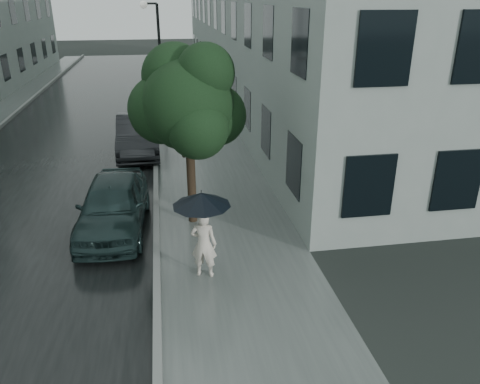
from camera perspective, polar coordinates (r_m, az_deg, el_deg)
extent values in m
plane|color=black|center=(9.65, -0.44, -12.72)|extent=(120.00, 120.00, 0.00)
cube|color=slate|center=(20.58, -5.12, 7.01)|extent=(3.50, 60.00, 0.01)
cube|color=slate|center=(20.51, -10.25, 6.88)|extent=(0.15, 60.00, 0.15)
cube|color=black|center=(20.88, -19.92, 5.94)|extent=(6.85, 60.00, 0.00)
cube|color=gray|center=(28.08, 4.59, 20.59)|extent=(7.00, 36.00, 9.00)
cube|color=black|center=(27.45, -2.96, 20.58)|extent=(0.08, 32.40, 7.20)
cube|color=black|center=(38.85, -24.46, 18.65)|extent=(0.08, 16.20, 6.40)
imported|color=beige|center=(9.96, -4.44, -6.33)|extent=(0.64, 0.51, 1.52)
cylinder|color=black|center=(9.66, -4.64, -3.45)|extent=(0.02, 0.02, 0.67)
cone|color=black|center=(9.46, -4.73, -0.88)|extent=(1.24, 1.24, 0.28)
cylinder|color=black|center=(9.40, -4.76, 0.02)|extent=(0.02, 0.02, 0.08)
cylinder|color=black|center=(9.83, -4.57, -5.36)|extent=(0.03, 0.03, 0.06)
cylinder|color=#332619|center=(12.23, -5.94, 1.29)|extent=(0.23, 0.23, 2.27)
sphere|color=#173218|center=(11.64, -6.35, 10.52)|extent=(2.26, 2.26, 2.26)
sphere|color=#173218|center=(12.03, -2.98, 9.32)|extent=(1.56, 1.56, 1.56)
sphere|color=#173218|center=(12.01, -9.38, 9.91)|extent=(1.74, 1.74, 1.74)
sphere|color=#173218|center=(11.17, -5.17, 7.70)|extent=(1.47, 1.47, 1.47)
sphere|color=#173218|center=(12.03, -7.92, 13.82)|extent=(1.65, 1.65, 1.65)
sphere|color=#173218|center=(11.37, -4.24, 14.31)|extent=(1.40, 1.40, 1.40)
cylinder|color=black|center=(21.67, -9.62, 14.72)|extent=(0.12, 0.12, 5.27)
cylinder|color=black|center=(22.16, -9.19, 8.22)|extent=(0.28, 0.28, 0.20)
cylinder|color=black|center=(21.45, -10.83, 21.65)|extent=(0.50, 0.11, 0.08)
sphere|color=silver|center=(21.44, -11.68, 21.45)|extent=(0.32, 0.32, 0.32)
imported|color=#1A2C2C|center=(12.33, -15.21, -1.49)|extent=(1.83, 4.10, 1.37)
imported|color=black|center=(18.30, -12.34, 6.86)|extent=(1.62, 4.35, 1.42)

